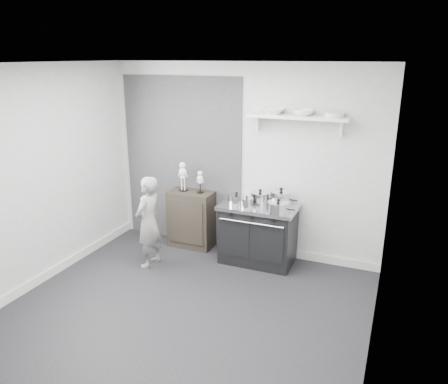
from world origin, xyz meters
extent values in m
plane|color=black|center=(0.00, 0.00, 0.00)|extent=(4.00, 4.00, 0.00)
cube|color=#AEAEAC|center=(0.00, 1.80, 1.35)|extent=(4.00, 0.02, 2.70)
cube|color=#AEAEAC|center=(0.00, -1.80, 1.35)|extent=(4.00, 0.02, 2.70)
cube|color=#AEAEAC|center=(-2.00, 0.00, 1.35)|extent=(0.02, 3.60, 2.70)
cube|color=#AEAEAC|center=(2.00, 0.00, 1.35)|extent=(0.02, 3.60, 2.70)
cube|color=silver|center=(0.00, 0.00, 2.70)|extent=(4.00, 3.60, 0.02)
cube|color=black|center=(-0.95, 1.79, 1.25)|extent=(1.90, 0.02, 2.50)
cube|color=silver|center=(1.00, 1.78, 0.06)|extent=(2.00, 0.03, 0.12)
cube|color=silver|center=(-1.98, 0.00, 0.06)|extent=(0.03, 3.60, 0.12)
cube|color=silver|center=(0.80, 1.67, 2.02)|extent=(1.30, 0.26, 0.04)
cube|color=silver|center=(0.25, 1.74, 1.90)|extent=(0.03, 0.12, 0.20)
cube|color=silver|center=(1.35, 1.74, 1.90)|extent=(0.03, 0.12, 0.20)
cube|color=black|center=(0.37, 1.48, 0.39)|extent=(0.98, 0.59, 0.79)
cube|color=silver|center=(0.37, 1.48, 0.81)|extent=(1.04, 0.63, 0.05)
cube|color=black|center=(0.14, 1.19, 0.41)|extent=(0.41, 0.02, 0.51)
cube|color=black|center=(0.61, 1.19, 0.41)|extent=(0.41, 0.02, 0.51)
cylinder|color=silver|center=(0.37, 1.16, 0.69)|extent=(0.88, 0.02, 0.02)
cylinder|color=black|center=(0.08, 1.17, 0.77)|extent=(0.04, 0.03, 0.04)
cylinder|color=black|center=(0.37, 1.17, 0.77)|extent=(0.04, 0.03, 0.04)
cylinder|color=black|center=(0.67, 1.17, 0.77)|extent=(0.04, 0.03, 0.04)
cube|color=black|center=(-0.72, 1.61, 0.43)|extent=(0.66, 0.38, 0.86)
imported|color=gray|center=(-0.95, 0.80, 0.63)|extent=(0.33, 0.48, 1.27)
cylinder|color=silver|center=(0.08, 1.39, 0.90)|extent=(0.22, 0.22, 0.12)
cylinder|color=silver|center=(0.08, 1.39, 0.97)|extent=(0.23, 0.23, 0.01)
sphere|color=black|center=(0.08, 1.39, 0.99)|extent=(0.04, 0.04, 0.04)
cylinder|color=black|center=(0.23, 1.39, 0.90)|extent=(0.10, 0.02, 0.02)
cylinder|color=silver|center=(0.36, 1.58, 0.90)|extent=(0.26, 0.26, 0.13)
cylinder|color=silver|center=(0.36, 1.58, 0.98)|extent=(0.27, 0.27, 0.01)
sphere|color=black|center=(0.36, 1.58, 1.01)|extent=(0.05, 0.05, 0.05)
cylinder|color=black|center=(0.53, 1.58, 0.90)|extent=(0.10, 0.02, 0.02)
cylinder|color=silver|center=(0.65, 1.58, 0.93)|extent=(0.28, 0.28, 0.19)
cylinder|color=silver|center=(0.65, 1.58, 1.03)|extent=(0.29, 0.29, 0.02)
sphere|color=black|center=(0.65, 1.58, 1.06)|extent=(0.05, 0.05, 0.05)
cylinder|color=black|center=(0.83, 1.58, 0.93)|extent=(0.10, 0.02, 0.02)
cylinder|color=silver|center=(0.70, 1.27, 0.90)|extent=(0.26, 0.26, 0.14)
cylinder|color=silver|center=(0.70, 1.27, 0.98)|extent=(0.27, 0.27, 0.01)
sphere|color=black|center=(0.70, 1.27, 1.01)|extent=(0.05, 0.05, 0.05)
cylinder|color=black|center=(0.87, 1.27, 0.90)|extent=(0.10, 0.02, 0.02)
cylinder|color=silver|center=(0.26, 1.31, 0.90)|extent=(0.17, 0.17, 0.12)
cylinder|color=silver|center=(0.26, 1.31, 0.96)|extent=(0.17, 0.17, 0.01)
sphere|color=black|center=(0.26, 1.31, 0.99)|extent=(0.03, 0.03, 0.03)
cylinder|color=black|center=(0.38, 1.31, 0.90)|extent=(0.10, 0.02, 0.02)
imported|color=white|center=(0.47, 1.67, 2.08)|extent=(0.30, 0.30, 0.07)
imported|color=white|center=(0.87, 1.67, 2.08)|extent=(0.25, 0.25, 0.08)
cylinder|color=silver|center=(1.26, 1.67, 2.07)|extent=(0.24, 0.24, 0.06)
camera|label=1|loc=(2.08, -3.86, 2.77)|focal=35.00mm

